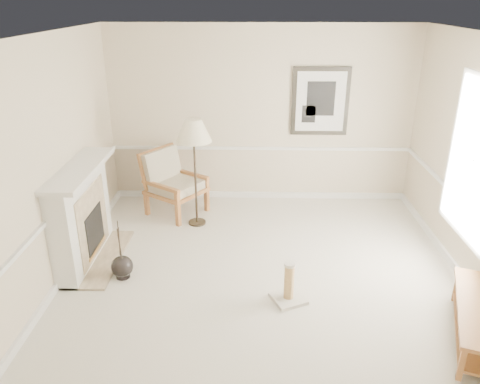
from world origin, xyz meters
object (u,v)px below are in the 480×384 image
floor_vase (122,267)px  bench (478,317)px  scratching_post (289,289)px  floor_lamp (194,134)px  armchair (171,179)px

floor_vase → bench: floor_vase is taller
floor_vase → scratching_post: floor_vase is taller
bench → scratching_post: scratching_post is taller
floor_lamp → bench: (3.14, -2.59, -1.17)m
armchair → scratching_post: (1.74, -2.42, -0.40)m
scratching_post → bench: bearing=-18.5°
floor_lamp → armchair: bearing=135.7°
armchair → bench: (3.60, -3.04, -0.28)m
armchair → floor_lamp: (0.46, -0.45, 0.89)m
floor_vase → armchair: size_ratio=0.72×
armchair → floor_lamp: 1.09m
floor_vase → bench: 4.05m
scratching_post → floor_vase: bearing=168.1°
armchair → floor_lamp: size_ratio=0.68×
floor_vase → bench: (3.90, -1.05, 0.12)m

